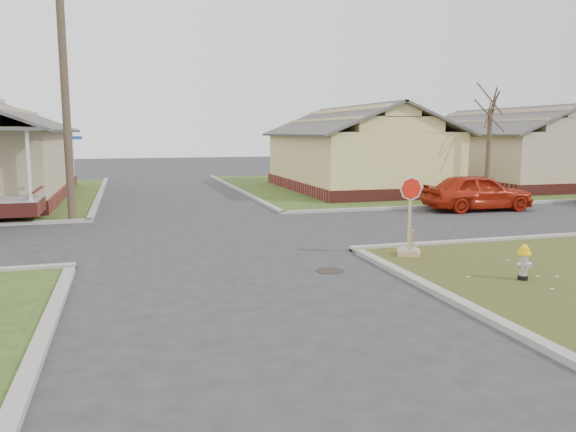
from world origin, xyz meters
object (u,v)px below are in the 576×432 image
object	(u,v)px
stop_sign	(409,238)
red_sedan	(477,192)
utility_pole	(65,90)
fire_hydrant	(524,260)

from	to	relation	value
stop_sign	red_sedan	distance (m)	9.94
stop_sign	red_sedan	size ratio (longest dim) A/B	0.46
utility_pole	red_sedan	world-z (taller)	utility_pole
utility_pole	stop_sign	world-z (taller)	utility_pole
utility_pole	fire_hydrant	world-z (taller)	utility_pole
utility_pole	red_sedan	size ratio (longest dim) A/B	2.02
utility_pole	fire_hydrant	xyz separation A→B (m)	(10.06, -11.47, -4.19)
utility_pole	red_sedan	xyz separation A→B (m)	(15.80, -1.47, -3.90)
fire_hydrant	stop_sign	bearing A→B (deg)	121.56
stop_sign	red_sedan	xyz separation A→B (m)	(6.92, 7.12, 0.27)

